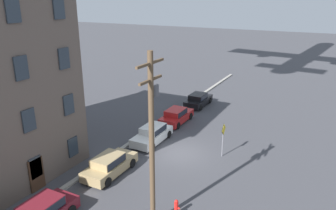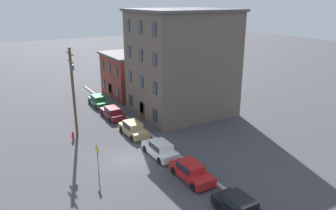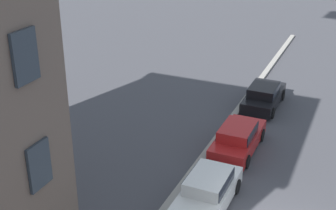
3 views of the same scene
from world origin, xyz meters
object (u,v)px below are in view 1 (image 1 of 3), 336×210
Objects in this scene: car_tan at (109,164)px; caution_sign at (223,135)px; fire_hydrant at (176,207)px; car_red at (176,115)px; utility_pole at (152,134)px; car_white at (152,134)px; car_black at (198,99)px.

caution_sign is at bearing -44.72° from car_tan.
car_red is at bearing 26.29° from fire_hydrant.
utility_pole is at bearing 148.60° from fire_hydrant.
caution_sign is at bearing -88.11° from car_white.
caution_sign reaches higher than car_red.
car_black is at bearing 0.97° from car_tan.
utility_pole is 5.10m from fire_hydrant.
utility_pole is at bearing -120.36° from car_tan.
car_white is 1.60× the size of caution_sign.
car_white is 0.46× the size of utility_pole.
car_tan is at bearing 59.64° from utility_pole.
car_tan and car_black have the same top height.
fire_hydrant is (-1.86, -6.14, -0.27)m from car_tan.
caution_sign is 8.18m from fire_hydrant.
car_tan is 10.95m from car_red.
utility_pole is at bearing -149.46° from car_white.
car_white is 1.00× the size of car_red.
car_white and car_red have the same top height.
fire_hydrant is (-8.07, 0.01, -1.35)m from caution_sign.
car_black is at bearing 31.34° from caution_sign.
car_black is 21.20m from utility_pole.
caution_sign is at bearing -126.78° from car_red.
caution_sign is at bearing -148.66° from car_black.
car_tan reaches higher than fire_hydrant.
car_tan is 1.00× the size of car_red.
car_red is 7.99m from caution_sign.
car_tan is at bearing 73.11° from fire_hydrant.
car_tan is 1.00× the size of car_white.
car_tan is 8.81m from caution_sign.
car_white reaches higher than fire_hydrant.
car_tan is 1.00× the size of car_black.
car_red is at bearing -179.09° from car_black.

